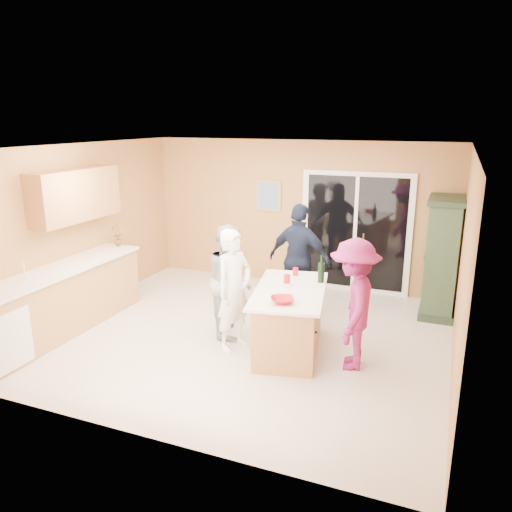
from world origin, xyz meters
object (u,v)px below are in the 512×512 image
at_px(woman_white, 234,290).
at_px(woman_magenta, 353,304).
at_px(kitchen_island, 289,322).
at_px(woman_navy, 299,260).
at_px(woman_grey, 230,280).
at_px(green_hutch, 442,258).

xyz_separation_m(woman_white, woman_magenta, (1.54, 0.06, -0.00)).
relative_size(kitchen_island, woman_navy, 1.01).
bearing_deg(woman_white, kitchen_island, -54.97).
bearing_deg(woman_white, woman_magenta, -67.59).
height_order(woman_navy, woman_magenta, woman_navy).
relative_size(woman_grey, woman_navy, 0.91).
bearing_deg(green_hutch, woman_white, -136.88).
distance_m(woman_white, woman_navy, 1.56).
bearing_deg(woman_magenta, woman_white, -95.04).
height_order(woman_white, woman_grey, woman_white).
xyz_separation_m(green_hutch, woman_white, (-2.45, -2.29, -0.08)).
bearing_deg(woman_magenta, woman_navy, -149.54).
xyz_separation_m(kitchen_island, green_hutch, (1.75, 2.11, 0.49)).
xyz_separation_m(kitchen_island, woman_grey, (-0.96, 0.24, 0.38)).
distance_m(woman_white, woman_grey, 0.50).
bearing_deg(kitchen_island, green_hutch, 39.39).
bearing_deg(woman_grey, kitchen_island, -129.50).
bearing_deg(woman_white, woman_navy, 4.31).
xyz_separation_m(woman_grey, woman_navy, (0.68, 1.07, 0.08)).
height_order(woman_white, woman_navy, woman_navy).
bearing_deg(woman_navy, woman_magenta, 136.37).
relative_size(woman_white, woman_navy, 0.93).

